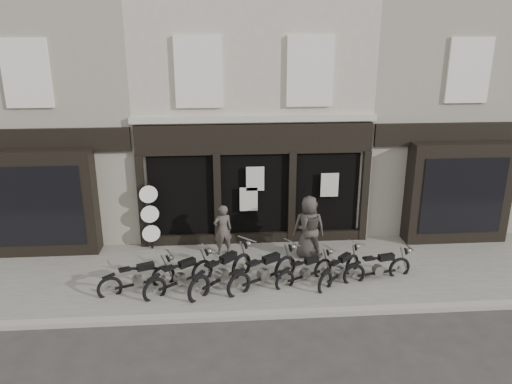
{
  "coord_description": "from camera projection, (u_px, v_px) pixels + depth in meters",
  "views": [
    {
      "loc": [
        -1.06,
        -11.62,
        6.62
      ],
      "look_at": [
        -0.06,
        1.6,
        2.23
      ],
      "focal_mm": 35.0,
      "sensor_mm": 36.0,
      "label": 1
    }
  ],
  "objects": [
    {
      "name": "motorcycle_2",
      "position": [
        222.0,
        274.0,
        13.08
      ],
      "size": [
        1.84,
        1.9,
        1.14
      ],
      "rotation": [
        0.0,
        0.0,
        0.81
      ],
      "color": "black",
      "rests_on": "ground"
    },
    {
      "name": "motorcycle_0",
      "position": [
        138.0,
        280.0,
        12.92
      ],
      "size": [
        1.93,
        1.03,
        0.98
      ],
      "rotation": [
        0.0,
        0.0,
        0.39
      ],
      "color": "black",
      "rests_on": "ground"
    },
    {
      "name": "motorcycle_5",
      "position": [
        340.0,
        271.0,
        13.4
      ],
      "size": [
        1.56,
        1.56,
        0.95
      ],
      "rotation": [
        0.0,
        0.0,
        0.78
      ],
      "color": "black",
      "rests_on": "ground"
    },
    {
      "name": "ground_plane",
      "position": [
        263.0,
        291.0,
        13.16
      ],
      "size": [
        90.0,
        90.0,
        0.0
      ],
      "primitive_type": "plane",
      "color": "#2D2B28",
      "rests_on": "ground"
    },
    {
      "name": "man_centre",
      "position": [
        310.0,
        229.0,
        14.64
      ],
      "size": [
        0.97,
        0.82,
        1.74
      ],
      "primitive_type": "imported",
      "rotation": [
        0.0,
        0.0,
        2.93
      ],
      "color": "#3F3833",
      "rests_on": "pavement"
    },
    {
      "name": "central_building",
      "position": [
        249.0,
        103.0,
        17.5
      ],
      "size": [
        7.3,
        6.22,
        8.34
      ],
      "color": "#B9B39F",
      "rests_on": "ground"
    },
    {
      "name": "man_left",
      "position": [
        223.0,
        230.0,
        14.8
      ],
      "size": [
        0.65,
        0.52,
        1.55
      ],
      "primitive_type": "imported",
      "rotation": [
        0.0,
        0.0,
        3.43
      ],
      "color": "#433C37",
      "rests_on": "pavement"
    },
    {
      "name": "motorcycle_1",
      "position": [
        180.0,
        278.0,
        12.98
      ],
      "size": [
        1.84,
        1.53,
        1.03
      ],
      "rotation": [
        0.0,
        0.0,
        0.66
      ],
      "color": "black",
      "rests_on": "ground"
    },
    {
      "name": "motorcycle_3",
      "position": [
        264.0,
        274.0,
        13.14
      ],
      "size": [
        2.02,
        1.51,
        1.1
      ],
      "rotation": [
        0.0,
        0.0,
        0.59
      ],
      "color": "black",
      "rests_on": "ground"
    },
    {
      "name": "motorcycle_4",
      "position": [
        305.0,
        273.0,
        13.37
      ],
      "size": [
        1.73,
        1.12,
        0.91
      ],
      "rotation": [
        0.0,
        0.0,
        0.49
      ],
      "color": "black",
      "rests_on": "ground"
    },
    {
      "name": "pavement",
      "position": [
        260.0,
        273.0,
        13.99
      ],
      "size": [
        30.0,
        4.2,
        0.12
      ],
      "primitive_type": "cube",
      "color": "#646058",
      "rests_on": "ground_plane"
    },
    {
      "name": "kerb",
      "position": [
        268.0,
        315.0,
        11.95
      ],
      "size": [
        30.0,
        0.25,
        0.13
      ],
      "primitive_type": "cube",
      "color": "gray",
      "rests_on": "ground_plane"
    },
    {
      "name": "man_right",
      "position": [
        309.0,
        227.0,
        14.59
      ],
      "size": [
        0.95,
        0.65,
        1.87
      ],
      "primitive_type": "imported",
      "rotation": [
        0.0,
        0.0,
        3.07
      ],
      "color": "#36312D",
      "rests_on": "pavement"
    },
    {
      "name": "neighbour_left",
      "position": [
        63.0,
        106.0,
        17.01
      ],
      "size": [
        5.6,
        6.73,
        8.34
      ],
      "color": "gray",
      "rests_on": "ground"
    },
    {
      "name": "neighbour_right",
      "position": [
        425.0,
        102.0,
        17.92
      ],
      "size": [
        5.6,
        6.73,
        8.34
      ],
      "color": "gray",
      "rests_on": "ground"
    },
    {
      "name": "advert_sign_post",
      "position": [
        150.0,
        219.0,
        15.08
      ],
      "size": [
        0.54,
        0.35,
        2.24
      ],
      "rotation": [
        0.0,
        0.0,
        0.21
      ],
      "color": "black",
      "rests_on": "ground"
    },
    {
      "name": "motorcycle_6",
      "position": [
        378.0,
        269.0,
        13.49
      ],
      "size": [
        2.0,
        0.73,
        0.97
      ],
      "rotation": [
        0.0,
        0.0,
        0.22
      ],
      "color": "black",
      "rests_on": "ground"
    }
  ]
}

